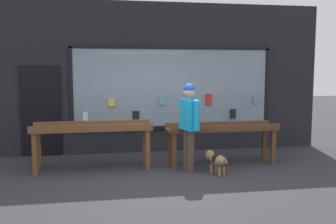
{
  "coord_description": "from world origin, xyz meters",
  "views": [
    {
      "loc": [
        -1.11,
        -6.67,
        1.99
      ],
      "look_at": [
        0.15,
        0.69,
        1.15
      ],
      "focal_mm": 40.0,
      "sensor_mm": 36.0,
      "label": 1
    }
  ],
  "objects_px": {
    "display_table_left": "(93,132)",
    "person_browsing": "(189,120)",
    "small_dog": "(216,159)",
    "display_table_right": "(222,132)"
  },
  "relations": [
    {
      "from": "display_table_left",
      "to": "person_browsing",
      "type": "height_order",
      "value": "person_browsing"
    },
    {
      "from": "small_dog",
      "to": "display_table_right",
      "type": "bearing_deg",
      "value": -45.88
    },
    {
      "from": "display_table_left",
      "to": "small_dog",
      "type": "height_order",
      "value": "display_table_left"
    },
    {
      "from": "display_table_left",
      "to": "small_dog",
      "type": "xyz_separation_m",
      "value": [
        2.35,
        -0.77,
        -0.47
      ]
    },
    {
      "from": "display_table_right",
      "to": "person_browsing",
      "type": "bearing_deg",
      "value": -147.85
    },
    {
      "from": "small_dog",
      "to": "person_browsing",
      "type": "bearing_deg",
      "value": 42.0
    },
    {
      "from": "display_table_left",
      "to": "display_table_right",
      "type": "xyz_separation_m",
      "value": [
        2.7,
        0.0,
        -0.07
      ]
    },
    {
      "from": "person_browsing",
      "to": "small_dog",
      "type": "bearing_deg",
      "value": -130.7
    },
    {
      "from": "display_table_left",
      "to": "display_table_right",
      "type": "relative_size",
      "value": 1.0
    },
    {
      "from": "display_table_right",
      "to": "person_browsing",
      "type": "height_order",
      "value": "person_browsing"
    }
  ]
}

